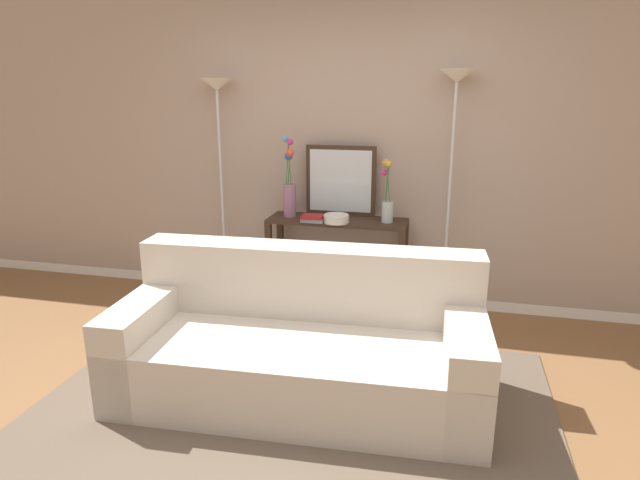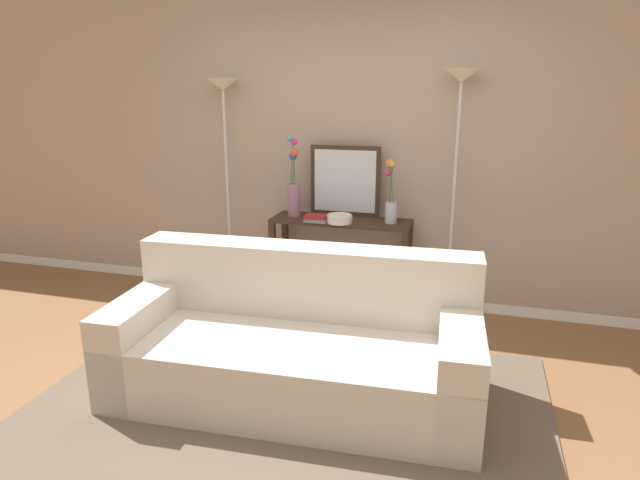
{
  "view_description": "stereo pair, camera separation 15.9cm",
  "coord_description": "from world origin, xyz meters",
  "px_view_note": "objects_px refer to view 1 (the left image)",
  "views": [
    {
      "loc": [
        0.74,
        -2.53,
        1.85
      ],
      "look_at": [
        -0.12,
        1.0,
        0.81
      ],
      "focal_mm": 30.22,
      "sensor_mm": 36.0,
      "label": 1
    },
    {
      "loc": [
        0.89,
        -2.49,
        1.85
      ],
      "look_at": [
        -0.12,
        1.0,
        0.81
      ],
      "focal_mm": 30.22,
      "sensor_mm": 36.0,
      "label": 2
    }
  ],
  "objects_px": {
    "couch": "(300,347)",
    "floor_lamp_right": "(454,127)",
    "floor_lamp_left": "(219,129)",
    "vase_tall_flowers": "(289,189)",
    "book_stack": "(313,218)",
    "wall_mirror": "(341,181)",
    "fruit_bowl": "(336,218)",
    "book_row_under_console": "(303,299)",
    "vase_short_flowers": "(387,198)",
    "console_table": "(337,248)"
  },
  "relations": [
    {
      "from": "console_table",
      "to": "wall_mirror",
      "type": "distance_m",
      "value": 0.57
    },
    {
      "from": "floor_lamp_left",
      "to": "vase_short_flowers",
      "type": "height_order",
      "value": "floor_lamp_left"
    },
    {
      "from": "wall_mirror",
      "to": "fruit_bowl",
      "type": "bearing_deg",
      "value": -85.26
    },
    {
      "from": "console_table",
      "to": "book_row_under_console",
      "type": "xyz_separation_m",
      "value": [
        -0.3,
        -0.0,
        -0.49
      ]
    },
    {
      "from": "vase_tall_flowers",
      "to": "fruit_bowl",
      "type": "distance_m",
      "value": 0.48
    },
    {
      "from": "vase_tall_flowers",
      "to": "vase_short_flowers",
      "type": "height_order",
      "value": "vase_tall_flowers"
    },
    {
      "from": "wall_mirror",
      "to": "vase_tall_flowers",
      "type": "distance_m",
      "value": 0.44
    },
    {
      "from": "console_table",
      "to": "fruit_bowl",
      "type": "distance_m",
      "value": 0.31
    },
    {
      "from": "book_row_under_console",
      "to": "vase_tall_flowers",
      "type": "bearing_deg",
      "value": 178.35
    },
    {
      "from": "couch",
      "to": "wall_mirror",
      "type": "distance_m",
      "value": 1.71
    },
    {
      "from": "console_table",
      "to": "fruit_bowl",
      "type": "relative_size",
      "value": 5.56
    },
    {
      "from": "floor_lamp_left",
      "to": "vase_tall_flowers",
      "type": "height_order",
      "value": "floor_lamp_left"
    },
    {
      "from": "vase_tall_flowers",
      "to": "fruit_bowl",
      "type": "xyz_separation_m",
      "value": [
        0.43,
        -0.12,
        -0.2
      ]
    },
    {
      "from": "floor_lamp_left",
      "to": "vase_tall_flowers",
      "type": "relative_size",
      "value": 2.88
    },
    {
      "from": "book_stack",
      "to": "couch",
      "type": "bearing_deg",
      "value": -79.4
    },
    {
      "from": "couch",
      "to": "book_stack",
      "type": "relative_size",
      "value": 11.58
    },
    {
      "from": "floor_lamp_left",
      "to": "fruit_bowl",
      "type": "relative_size",
      "value": 9.25
    },
    {
      "from": "console_table",
      "to": "book_stack",
      "type": "height_order",
      "value": "book_stack"
    },
    {
      "from": "floor_lamp_right",
      "to": "book_row_under_console",
      "type": "height_order",
      "value": "floor_lamp_right"
    },
    {
      "from": "book_stack",
      "to": "floor_lamp_left",
      "type": "bearing_deg",
      "value": 168.11
    },
    {
      "from": "vase_tall_flowers",
      "to": "floor_lamp_left",
      "type": "bearing_deg",
      "value": 174.38
    },
    {
      "from": "console_table",
      "to": "floor_lamp_right",
      "type": "distance_m",
      "value": 1.35
    },
    {
      "from": "book_row_under_console",
      "to": "floor_lamp_left",
      "type": "bearing_deg",
      "value": 174.95
    },
    {
      "from": "console_table",
      "to": "floor_lamp_left",
      "type": "xyz_separation_m",
      "value": [
        -1.05,
        0.07,
        0.96
      ]
    },
    {
      "from": "floor_lamp_right",
      "to": "book_stack",
      "type": "height_order",
      "value": "floor_lamp_right"
    },
    {
      "from": "couch",
      "to": "floor_lamp_right",
      "type": "distance_m",
      "value": 2.07
    },
    {
      "from": "floor_lamp_left",
      "to": "vase_tall_flowers",
      "type": "distance_m",
      "value": 0.8
    },
    {
      "from": "couch",
      "to": "floor_lamp_right",
      "type": "relative_size",
      "value": 1.12
    },
    {
      "from": "book_stack",
      "to": "floor_lamp_right",
      "type": "bearing_deg",
      "value": 9.8
    },
    {
      "from": "vase_short_flowers",
      "to": "fruit_bowl",
      "type": "distance_m",
      "value": 0.44
    },
    {
      "from": "couch",
      "to": "console_table",
      "type": "distance_m",
      "value": 1.39
    },
    {
      "from": "console_table",
      "to": "floor_lamp_right",
      "type": "xyz_separation_m",
      "value": [
        0.89,
        0.07,
        1.01
      ]
    },
    {
      "from": "wall_mirror",
      "to": "book_row_under_console",
      "type": "distance_m",
      "value": 1.08
    },
    {
      "from": "couch",
      "to": "floor_lamp_right",
      "type": "bearing_deg",
      "value": 59.91
    },
    {
      "from": "wall_mirror",
      "to": "book_row_under_console",
      "type": "bearing_deg",
      "value": -152.9
    },
    {
      "from": "couch",
      "to": "vase_tall_flowers",
      "type": "bearing_deg",
      "value": 108.92
    },
    {
      "from": "floor_lamp_left",
      "to": "book_row_under_console",
      "type": "distance_m",
      "value": 1.63
    },
    {
      "from": "wall_mirror",
      "to": "book_row_under_console",
      "type": "xyz_separation_m",
      "value": [
        -0.3,
        -0.15,
        -1.03
      ]
    },
    {
      "from": "console_table",
      "to": "floor_lamp_left",
      "type": "distance_m",
      "value": 1.43
    },
    {
      "from": "floor_lamp_right",
      "to": "couch",
      "type": "bearing_deg",
      "value": -120.09
    },
    {
      "from": "floor_lamp_left",
      "to": "vase_short_flowers",
      "type": "bearing_deg",
      "value": -2.74
    },
    {
      "from": "fruit_bowl",
      "to": "wall_mirror",
      "type": "bearing_deg",
      "value": 94.74
    },
    {
      "from": "floor_lamp_left",
      "to": "book_stack",
      "type": "height_order",
      "value": "floor_lamp_left"
    },
    {
      "from": "fruit_bowl",
      "to": "book_row_under_console",
      "type": "bearing_deg",
      "value": 160.35
    },
    {
      "from": "floor_lamp_left",
      "to": "vase_tall_flowers",
      "type": "xyz_separation_m",
      "value": [
        0.64,
        -0.06,
        -0.48
      ]
    },
    {
      "from": "couch",
      "to": "vase_short_flowers",
      "type": "relative_size",
      "value": 4.36
    },
    {
      "from": "floor_lamp_right",
      "to": "vase_short_flowers",
      "type": "bearing_deg",
      "value": -171.79
    },
    {
      "from": "floor_lamp_right",
      "to": "wall_mirror",
      "type": "xyz_separation_m",
      "value": [
        -0.9,
        0.09,
        -0.47
      ]
    },
    {
      "from": "book_row_under_console",
      "to": "wall_mirror",
      "type": "bearing_deg",
      "value": 27.1
    },
    {
      "from": "fruit_bowl",
      "to": "couch",
      "type": "bearing_deg",
      "value": -88.01
    }
  ]
}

